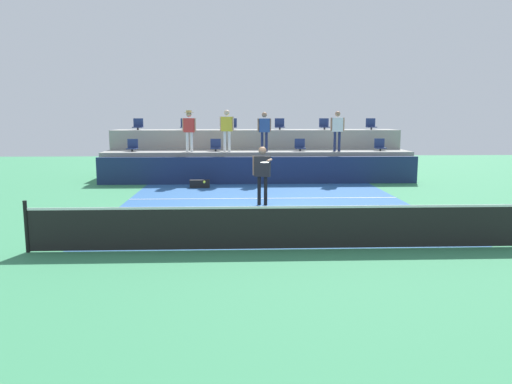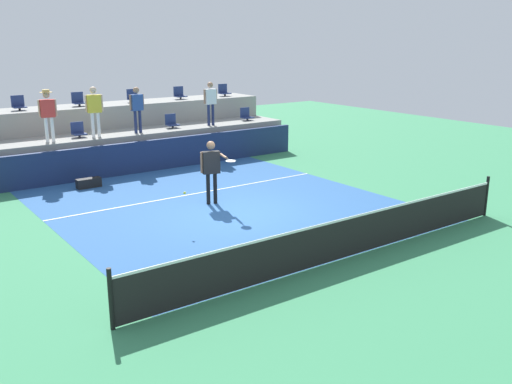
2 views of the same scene
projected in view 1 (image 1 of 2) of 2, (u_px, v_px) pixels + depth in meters
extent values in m
plane|color=#388456|center=(269.00, 212.00, 14.34)|extent=(40.00, 40.00, 0.00)
cube|color=#285693|center=(267.00, 206.00, 15.33)|extent=(9.00, 10.00, 0.01)
cube|color=white|center=(264.00, 198.00, 16.71)|extent=(9.00, 0.06, 0.00)
cylinder|color=black|center=(26.00, 227.00, 10.10)|extent=(0.08, 0.08, 1.07)
cube|color=black|center=(282.00, 228.00, 10.33)|extent=(10.40, 0.01, 0.87)
cube|color=white|center=(282.00, 207.00, 10.26)|extent=(10.40, 0.02, 0.05)
cube|color=navy|center=(259.00, 170.00, 20.18)|extent=(13.00, 0.16, 1.10)
cube|color=gray|center=(258.00, 165.00, 21.46)|extent=(13.00, 1.80, 1.25)
cube|color=gray|center=(256.00, 152.00, 23.17)|extent=(13.00, 1.80, 2.10)
cylinder|color=#2D2D33|center=(132.00, 150.00, 20.99)|extent=(0.08, 0.08, 0.10)
cube|color=navy|center=(132.00, 149.00, 20.98)|extent=(0.44, 0.40, 0.04)
cube|color=navy|center=(133.00, 143.00, 21.12)|extent=(0.44, 0.04, 0.38)
cylinder|color=#2D2D33|center=(216.00, 150.00, 21.13)|extent=(0.08, 0.08, 0.10)
cube|color=navy|center=(216.00, 148.00, 21.12)|extent=(0.44, 0.40, 0.04)
cube|color=navy|center=(216.00, 143.00, 21.27)|extent=(0.44, 0.04, 0.38)
cylinder|color=#2D2D33|center=(300.00, 150.00, 21.28)|extent=(0.08, 0.08, 0.10)
cube|color=navy|center=(300.00, 148.00, 21.27)|extent=(0.44, 0.40, 0.04)
cube|color=navy|center=(300.00, 143.00, 21.41)|extent=(0.44, 0.04, 0.38)
cylinder|color=#2D2D33|center=(380.00, 150.00, 21.42)|extent=(0.08, 0.08, 0.10)
cube|color=navy|center=(380.00, 148.00, 21.41)|extent=(0.44, 0.40, 0.04)
cube|color=navy|center=(379.00, 143.00, 21.56)|extent=(0.44, 0.04, 0.38)
cylinder|color=#2D2D33|center=(138.00, 129.00, 22.63)|extent=(0.08, 0.08, 0.10)
cube|color=navy|center=(138.00, 127.00, 22.62)|extent=(0.44, 0.40, 0.04)
cube|color=navy|center=(138.00, 123.00, 22.77)|extent=(0.44, 0.04, 0.38)
cylinder|color=#2D2D33|center=(185.00, 129.00, 22.72)|extent=(0.08, 0.08, 0.10)
cube|color=navy|center=(185.00, 127.00, 22.71)|extent=(0.44, 0.40, 0.04)
cube|color=navy|center=(186.00, 123.00, 22.85)|extent=(0.44, 0.04, 0.38)
cylinder|color=#2D2D33|center=(232.00, 129.00, 22.81)|extent=(0.08, 0.08, 0.10)
cube|color=navy|center=(232.00, 127.00, 22.80)|extent=(0.44, 0.40, 0.04)
cube|color=navy|center=(232.00, 122.00, 22.94)|extent=(0.44, 0.04, 0.38)
cylinder|color=#2D2D33|center=(280.00, 129.00, 22.90)|extent=(0.08, 0.08, 0.10)
cube|color=navy|center=(280.00, 127.00, 22.89)|extent=(0.44, 0.40, 0.04)
cube|color=navy|center=(280.00, 122.00, 23.03)|extent=(0.44, 0.04, 0.38)
cylinder|color=#2D2D33|center=(324.00, 129.00, 22.98)|extent=(0.08, 0.08, 0.10)
cube|color=navy|center=(324.00, 127.00, 22.97)|extent=(0.44, 0.40, 0.04)
cube|color=navy|center=(324.00, 122.00, 23.12)|extent=(0.44, 0.04, 0.38)
cylinder|color=#2D2D33|center=(371.00, 129.00, 23.07)|extent=(0.08, 0.08, 0.10)
cube|color=navy|center=(371.00, 127.00, 23.06)|extent=(0.44, 0.40, 0.04)
cube|color=navy|center=(371.00, 122.00, 23.21)|extent=(0.44, 0.04, 0.38)
cylinder|color=black|center=(259.00, 191.00, 15.47)|extent=(0.14, 0.14, 0.89)
cylinder|color=black|center=(266.00, 191.00, 15.42)|extent=(0.14, 0.14, 0.89)
cube|color=black|center=(262.00, 166.00, 15.33)|extent=(0.51, 0.30, 0.63)
sphere|color=#846047|center=(262.00, 151.00, 15.26)|extent=(0.30, 0.30, 0.24)
cylinder|color=#846047|center=(254.00, 166.00, 15.39)|extent=(0.09, 0.09, 0.60)
cylinder|color=#846047|center=(269.00, 160.00, 14.96)|extent=(0.22, 0.56, 0.07)
cylinder|color=black|center=(267.00, 161.00, 14.60)|extent=(0.11, 0.26, 0.04)
ellipsoid|color=silver|center=(265.00, 162.00, 14.33)|extent=(0.34, 0.38, 0.03)
cylinder|color=white|center=(187.00, 142.00, 20.75)|extent=(0.13, 0.13, 0.81)
cylinder|color=white|center=(192.00, 142.00, 20.73)|extent=(0.13, 0.13, 0.81)
cube|color=red|center=(189.00, 125.00, 20.63)|extent=(0.46, 0.25, 0.58)
sphere|color=tan|center=(189.00, 114.00, 20.56)|extent=(0.25, 0.25, 0.22)
cylinder|color=tan|center=(183.00, 125.00, 20.66)|extent=(0.08, 0.08, 0.54)
cylinder|color=tan|center=(195.00, 125.00, 20.60)|extent=(0.08, 0.08, 0.54)
cylinder|color=tan|center=(189.00, 112.00, 20.55)|extent=(0.46, 0.46, 0.01)
cylinder|color=tan|center=(189.00, 111.00, 20.54)|extent=(0.27, 0.27, 0.09)
cylinder|color=white|center=(225.00, 141.00, 20.81)|extent=(0.13, 0.13, 0.85)
cylinder|color=white|center=(229.00, 142.00, 20.78)|extent=(0.13, 0.13, 0.85)
cube|color=yellow|center=(227.00, 124.00, 20.69)|extent=(0.49, 0.27, 0.60)
sphere|color=beige|center=(227.00, 113.00, 20.62)|extent=(0.27, 0.27, 0.23)
cylinder|color=beige|center=(221.00, 124.00, 20.73)|extent=(0.08, 0.08, 0.57)
cylinder|color=beige|center=(233.00, 124.00, 20.64)|extent=(0.08, 0.08, 0.57)
cylinder|color=navy|center=(262.00, 142.00, 20.85)|extent=(0.12, 0.12, 0.81)
cylinder|color=navy|center=(266.00, 142.00, 20.88)|extent=(0.12, 0.12, 0.81)
cube|color=#2D4C8C|center=(264.00, 125.00, 20.76)|extent=(0.45, 0.22, 0.57)
sphere|color=#A87A5B|center=(264.00, 115.00, 20.69)|extent=(0.24, 0.24, 0.22)
cylinder|color=#A87A5B|center=(258.00, 125.00, 20.72)|extent=(0.08, 0.08, 0.54)
cylinder|color=#A87A5B|center=(270.00, 125.00, 20.79)|extent=(0.08, 0.08, 0.54)
cylinder|color=navy|center=(335.00, 142.00, 20.99)|extent=(0.11, 0.11, 0.83)
cylinder|color=navy|center=(339.00, 142.00, 20.99)|extent=(0.11, 0.11, 0.83)
cube|color=white|center=(337.00, 125.00, 20.88)|extent=(0.45, 0.20, 0.59)
sphere|color=#A87A5B|center=(338.00, 114.00, 20.81)|extent=(0.23, 0.23, 0.22)
cylinder|color=#A87A5B|center=(331.00, 124.00, 20.88)|extent=(0.07, 0.07, 0.55)
cylinder|color=#A87A5B|center=(344.00, 124.00, 20.88)|extent=(0.07, 0.07, 0.55)
sphere|color=#CCE033|center=(204.00, 182.00, 13.79)|extent=(0.07, 0.07, 0.07)
cube|color=black|center=(200.00, 184.00, 19.18)|extent=(0.76, 0.28, 0.30)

